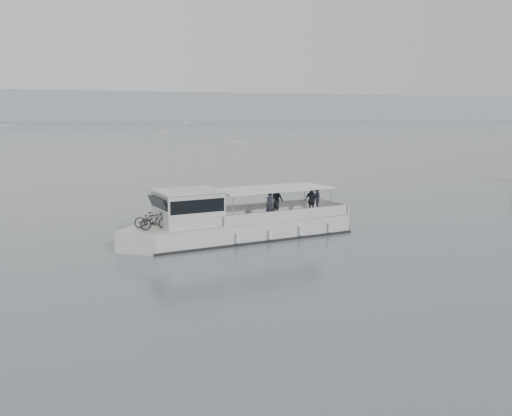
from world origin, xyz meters
name	(u,v)px	position (x,y,z in m)	size (l,w,h in m)	color
ground	(237,248)	(0.00, 0.00, 0.00)	(1400.00, 1400.00, 0.00)	slate
headland	(25,106)	(0.00, 560.00, 14.00)	(1400.00, 90.00, 28.00)	#939EA8
tour_boat	(228,224)	(0.27, 1.96, 0.89)	(12.99, 4.27, 5.40)	silver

